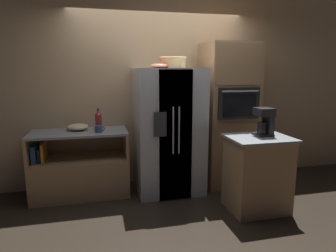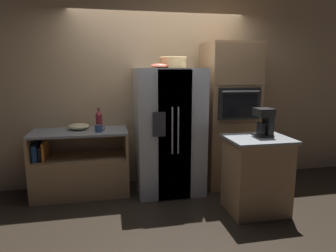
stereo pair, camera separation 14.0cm
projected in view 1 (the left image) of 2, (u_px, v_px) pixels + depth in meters
ground_plane at (166, 191)px, 4.24m from camera, size 20.00×20.00×0.00m
wall_back at (158, 90)px, 4.45m from camera, size 12.00×0.06×2.80m
counter_left at (80, 172)px, 4.07m from camera, size 1.26×0.61×0.89m
refrigerator at (168, 131)px, 4.15m from camera, size 0.90×0.82×1.71m
wall_oven at (228, 115)px, 4.39m from camera, size 0.72×0.72×2.07m
island_counter at (257, 174)px, 3.61m from camera, size 0.73×0.59×0.91m
wicker_basket at (173, 62)px, 4.08m from camera, size 0.37×0.37×0.15m
fruit_bowl at (159, 66)px, 3.91m from camera, size 0.23×0.23×0.06m
bottle_tall at (98, 121)px, 4.02m from camera, size 0.09×0.09×0.30m
mug at (99, 129)px, 3.91m from camera, size 0.13×0.10×0.09m
mixing_bowl at (78, 127)px, 4.05m from camera, size 0.29×0.29×0.09m
coffee_maker at (265, 120)px, 3.57m from camera, size 0.19×0.21×0.33m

